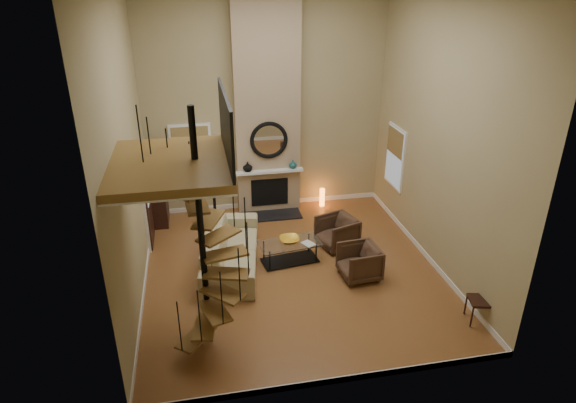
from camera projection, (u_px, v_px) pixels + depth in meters
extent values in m
cube|color=#A46935|center=(292.00, 270.00, 10.37)|extent=(6.00, 6.50, 0.01)
cube|color=tan|center=(266.00, 104.00, 12.11)|extent=(6.00, 0.02, 5.50)
cube|color=tan|center=(342.00, 223.00, 6.32)|extent=(6.00, 0.02, 5.50)
cube|color=tan|center=(126.00, 155.00, 8.69)|extent=(0.02, 6.50, 5.50)
cube|color=tan|center=(440.00, 136.00, 9.74)|extent=(0.02, 6.50, 5.50)
cube|color=white|center=(268.00, 203.00, 13.23)|extent=(6.00, 0.02, 0.12)
cube|color=white|center=(334.00, 380.00, 7.46)|extent=(6.00, 0.02, 0.12)
cube|color=white|center=(145.00, 283.00, 9.82)|extent=(0.02, 6.50, 0.12)
cube|color=white|center=(424.00, 253.00, 10.87)|extent=(0.02, 6.50, 0.12)
cube|color=tan|center=(267.00, 106.00, 11.94)|extent=(1.60, 0.38, 5.50)
cube|color=black|center=(272.00, 215.00, 12.65)|extent=(1.50, 0.60, 0.04)
cube|color=black|center=(270.00, 192.00, 12.69)|extent=(0.95, 0.02, 0.72)
cube|color=white|center=(270.00, 172.00, 12.36)|extent=(1.70, 0.18, 0.06)
torus|color=black|center=(269.00, 140.00, 12.08)|extent=(0.94, 0.10, 0.94)
cylinder|color=white|center=(269.00, 140.00, 12.09)|extent=(0.80, 0.01, 0.80)
imported|color=black|center=(248.00, 167.00, 12.24)|extent=(0.24, 0.24, 0.25)
imported|color=#164C4F|center=(293.00, 164.00, 12.45)|extent=(0.20, 0.20, 0.21)
cube|color=white|center=(191.00, 154.00, 12.24)|extent=(1.02, 0.04, 1.52)
cube|color=#8C9EB2|center=(191.00, 154.00, 12.22)|extent=(0.90, 0.01, 1.40)
cube|color=olive|center=(191.00, 146.00, 12.12)|extent=(0.90, 0.01, 0.98)
cube|color=white|center=(395.00, 157.00, 12.00)|extent=(0.04, 1.02, 1.52)
cube|color=#8C9EB2|center=(394.00, 157.00, 11.99)|extent=(0.01, 0.90, 1.40)
cube|color=olive|center=(395.00, 142.00, 11.83)|extent=(0.01, 0.90, 0.63)
cube|color=white|center=(146.00, 201.00, 11.02)|extent=(0.06, 1.05, 2.16)
cube|color=black|center=(148.00, 201.00, 11.03)|extent=(0.05, 0.90, 2.05)
cube|color=#8C9EB2|center=(147.00, 184.00, 10.86)|extent=(0.01, 0.60, 0.90)
cube|color=olive|center=(170.00, 164.00, 7.06)|extent=(1.70, 2.20, 0.12)
cube|color=white|center=(171.00, 169.00, 7.09)|extent=(1.70, 2.20, 0.03)
cube|color=black|center=(226.00, 125.00, 6.98)|extent=(0.04, 2.20, 0.94)
cylinder|color=black|center=(201.00, 234.00, 7.61)|extent=(0.10, 0.10, 4.02)
cube|color=olive|center=(196.00, 337.00, 8.05)|extent=(0.71, 0.78, 0.04)
cylinder|color=black|center=(180.00, 327.00, 7.57)|extent=(0.02, 0.02, 0.94)
cube|color=olive|center=(205.00, 326.00, 7.91)|extent=(0.46, 0.77, 0.04)
cylinder|color=black|center=(199.00, 316.00, 7.39)|extent=(0.02, 0.02, 0.94)
cube|color=olive|center=(215.00, 311.00, 7.84)|extent=(0.55, 0.79, 0.04)
cylinder|color=black|center=(222.00, 299.00, 7.36)|extent=(0.02, 0.02, 0.94)
cube|color=olive|center=(223.00, 293.00, 7.84)|extent=(0.75, 0.74, 0.04)
cylinder|color=black|center=(239.00, 275.00, 7.46)|extent=(0.02, 0.02, 0.94)
cube|color=olive|center=(227.00, 274.00, 7.88)|extent=(0.79, 0.53, 0.04)
cylinder|color=black|center=(248.00, 249.00, 7.65)|extent=(0.02, 0.02, 0.94)
cube|color=olive|center=(225.00, 254.00, 7.93)|extent=(0.77, 0.48, 0.04)
cylinder|color=black|center=(245.00, 224.00, 7.86)|extent=(0.02, 0.02, 0.94)
cube|color=olive|center=(219.00, 236.00, 7.94)|extent=(0.77, 0.72, 0.04)
cylinder|color=black|center=(233.00, 202.00, 8.00)|extent=(0.02, 0.02, 0.94)
cube|color=olive|center=(209.00, 219.00, 7.90)|extent=(0.58, 0.79, 0.04)
cylinder|color=black|center=(214.00, 184.00, 8.02)|extent=(0.02, 0.02, 0.94)
cube|color=olive|center=(196.00, 205.00, 7.78)|extent=(0.41, 0.75, 0.04)
cylinder|color=black|center=(191.00, 169.00, 7.90)|extent=(0.02, 0.02, 0.94)
cube|color=olive|center=(185.00, 192.00, 7.59)|extent=(0.68, 0.79, 0.04)
cylinder|color=black|center=(169.00, 158.00, 7.63)|extent=(0.02, 0.02, 0.94)
cube|color=olive|center=(175.00, 180.00, 7.35)|extent=(0.80, 0.64, 0.04)
cylinder|color=black|center=(150.00, 148.00, 7.25)|extent=(0.02, 0.02, 0.94)
cube|color=olive|center=(170.00, 168.00, 7.08)|extent=(0.72, 0.34, 0.04)
cylinder|color=black|center=(140.00, 138.00, 6.82)|extent=(0.02, 0.02, 0.94)
cube|color=black|center=(157.00, 187.00, 11.98)|extent=(0.41, 0.88, 1.97)
imported|color=tan|center=(231.00, 248.00, 10.42)|extent=(1.48, 2.88, 0.80)
imported|color=#493121|center=(340.00, 232.00, 11.16)|extent=(1.00, 0.99, 0.73)
imported|color=#493121|center=(363.00, 262.00, 9.99)|extent=(0.83, 0.81, 0.70)
cube|color=silver|center=(290.00, 243.00, 10.50)|extent=(1.38, 0.83, 0.02)
cube|color=black|center=(290.00, 260.00, 10.67)|extent=(1.26, 0.70, 0.02)
cylinder|color=black|center=(270.00, 262.00, 10.25)|extent=(0.04, 0.04, 0.48)
cylinder|color=black|center=(316.00, 253.00, 10.55)|extent=(0.04, 0.04, 0.48)
cylinder|color=black|center=(264.00, 251.00, 10.62)|extent=(0.04, 0.04, 0.48)
cylinder|color=black|center=(309.00, 243.00, 10.93)|extent=(0.04, 0.04, 0.48)
imported|color=yellow|center=(289.00, 240.00, 10.52)|extent=(0.43, 0.43, 0.11)
imported|color=gray|center=(307.00, 244.00, 10.41)|extent=(0.32, 0.34, 0.03)
cylinder|color=black|center=(216.00, 229.00, 11.98)|extent=(0.38, 0.38, 0.03)
cylinder|color=black|center=(214.00, 200.00, 11.65)|extent=(0.04, 0.04, 1.64)
cylinder|color=#F2E5C6|center=(212.00, 170.00, 11.34)|extent=(0.42, 0.42, 0.34)
cylinder|color=orange|center=(322.00, 197.00, 13.12)|extent=(0.14, 0.14, 0.48)
cube|color=black|center=(481.00, 301.00, 8.65)|extent=(0.48, 0.48, 0.05)
cube|color=black|center=(495.00, 289.00, 8.54)|extent=(0.12, 0.38, 0.47)
cylinder|color=black|center=(472.00, 318.00, 8.59)|extent=(0.04, 0.04, 0.38)
cylinder|color=black|center=(493.00, 318.00, 8.58)|extent=(0.04, 0.04, 0.38)
cylinder|color=black|center=(466.00, 305.00, 8.92)|extent=(0.04, 0.04, 0.38)
cylinder|color=black|center=(486.00, 305.00, 8.91)|extent=(0.04, 0.04, 0.38)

